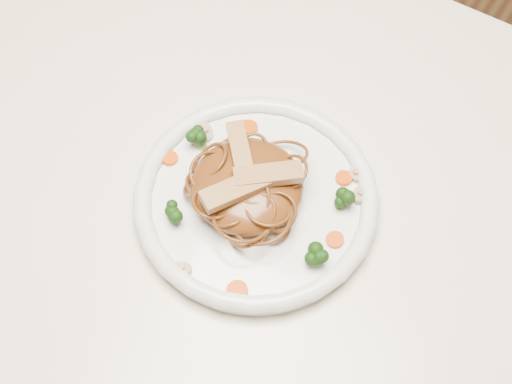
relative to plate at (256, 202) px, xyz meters
The scene contains 20 objects.
ground 0.76m from the plate, 166.16° to the left, with size 4.00×4.00×0.00m, color #502D1B.
table 0.11m from the plate, 166.16° to the left, with size 1.20×0.80×0.75m.
plate is the anchor object (origin of this frame).
noodle_mound 0.03m from the plate, behind, with size 0.12×0.12×0.04m, color #5C3011.
chicken_a 0.05m from the plate, 50.34° to the left, with size 0.07×0.02×0.01m, color tan.
chicken_b 0.07m from the plate, 145.41° to the left, with size 0.06×0.02×0.01m, color tan.
chicken_c 0.06m from the plate, 115.75° to the right, with size 0.08×0.02×0.01m, color tan.
broccoli_0 0.10m from the plate, 26.85° to the left, with size 0.02×0.02×0.03m, color #11340A, non-canonical shape.
broccoli_1 0.10m from the plate, 164.16° to the left, with size 0.03×0.03×0.03m, color #11340A, non-canonical shape.
broccoli_2 0.09m from the plate, 132.54° to the right, with size 0.03×0.03×0.03m, color #11340A, non-canonical shape.
broccoli_3 0.10m from the plate, 17.70° to the right, with size 0.02×0.02×0.03m, color #11340A, non-canonical shape.
carrot_0 0.10m from the plate, 45.83° to the left, with size 0.02×0.02×0.01m, color #D65207.
carrot_1 0.11m from the plate, behind, with size 0.02×0.02×0.01m, color #D65207.
carrot_2 0.10m from the plate, ahead, with size 0.02×0.02×0.01m, color #D65207.
carrot_3 0.09m from the plate, 127.28° to the left, with size 0.02×0.02×0.01m, color #D65207.
carrot_4 0.11m from the plate, 68.15° to the right, with size 0.02×0.02×0.01m, color #D65207.
mushroom_0 0.12m from the plate, 100.15° to the right, with size 0.02×0.02×0.01m, color #C1AA91.
mushroom_1 0.12m from the plate, 33.42° to the left, with size 0.02×0.02×0.01m, color #C1AA91.
mushroom_2 0.10m from the plate, 156.22° to the left, with size 0.03×0.03×0.01m, color #C1AA91.
mushroom_3 0.12m from the plate, 46.43° to the left, with size 0.02×0.02×0.01m, color #C1AA91.
Camera 1 is at (0.22, -0.32, 1.43)m, focal length 48.14 mm.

